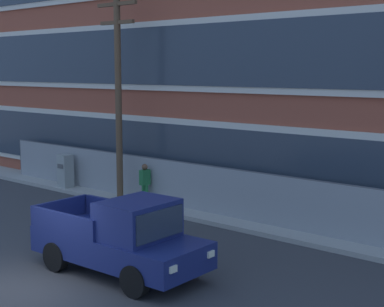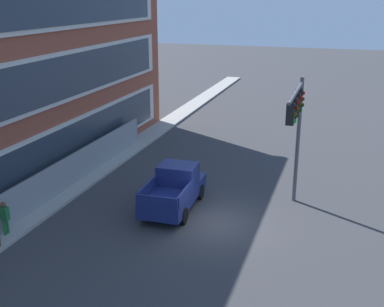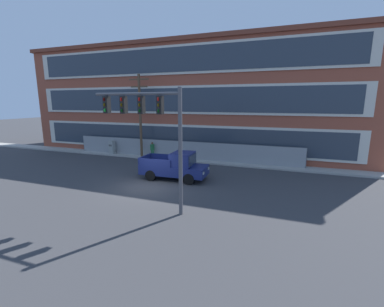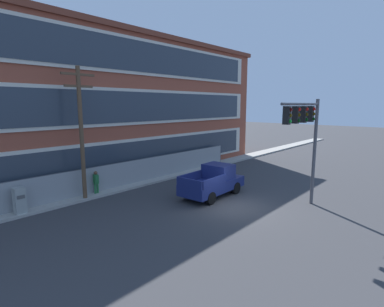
# 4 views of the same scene
# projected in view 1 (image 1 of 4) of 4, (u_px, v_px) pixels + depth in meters

# --- Properties ---
(ground_plane) EXTENTS (160.00, 160.00, 0.00)m
(ground_plane) POSITION_uv_depth(u_px,v_px,m) (19.00, 289.00, 14.53)
(ground_plane) COLOR #38383A
(sidewalk_building_side) EXTENTS (80.00, 1.66, 0.16)m
(sidewalk_building_side) POSITION_uv_depth(u_px,v_px,m) (229.00, 220.00, 20.94)
(sidewalk_building_side) COLOR #9E9B93
(sidewalk_building_side) RESTS_ON ground
(brick_mill_building) EXTENTS (37.50, 9.46, 11.87)m
(brick_mill_building) POSITION_uv_depth(u_px,v_px,m) (270.00, 56.00, 25.27)
(brick_mill_building) COLOR brown
(brick_mill_building) RESTS_ON ground
(chain_link_fence) EXTENTS (23.81, 0.06, 1.93)m
(chain_link_fence) POSITION_uv_depth(u_px,v_px,m) (203.00, 190.00, 21.76)
(chain_link_fence) COLOR gray
(chain_link_fence) RESTS_ON ground
(pickup_truck_navy) EXTENTS (5.07, 2.27, 2.08)m
(pickup_truck_navy) POSITION_uv_depth(u_px,v_px,m) (123.00, 239.00, 15.47)
(pickup_truck_navy) COLOR navy
(pickup_truck_navy) RESTS_ON ground
(utility_pole_near_corner) EXTENTS (2.13, 0.26, 8.40)m
(utility_pole_near_corner) POSITION_uv_depth(u_px,v_px,m) (118.00, 89.00, 23.20)
(utility_pole_near_corner) COLOR brown
(utility_pole_near_corner) RESTS_ON ground
(electrical_cabinet) EXTENTS (0.57, 0.54, 1.62)m
(electrical_cabinet) POSITION_uv_depth(u_px,v_px,m) (65.00, 173.00, 26.30)
(electrical_cabinet) COLOR #939993
(electrical_cabinet) RESTS_ON ground
(pedestrian_near_cabinet) EXTENTS (0.32, 0.42, 1.69)m
(pedestrian_near_cabinet) POSITION_uv_depth(u_px,v_px,m) (145.00, 182.00, 23.32)
(pedestrian_near_cabinet) COLOR #236B38
(pedestrian_near_cabinet) RESTS_ON ground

